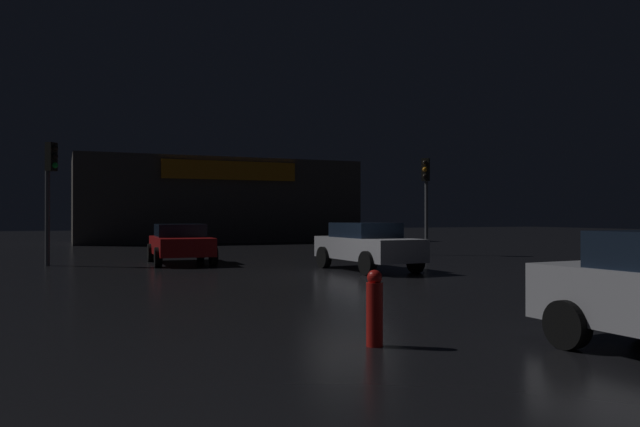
% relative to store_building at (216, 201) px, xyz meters
% --- Properties ---
extents(ground_plane, '(120.00, 120.00, 0.00)m').
position_rel_store_building_xyz_m(ground_plane, '(-2.03, -25.29, -2.70)').
color(ground_plane, black).
extents(store_building, '(18.10, 7.61, 5.39)m').
position_rel_store_building_xyz_m(store_building, '(0.00, 0.00, 0.00)').
color(store_building, '#4C4742').
rests_on(store_building, ground).
extents(traffic_signal_main, '(0.43, 0.42, 4.20)m').
position_rel_store_building_xyz_m(traffic_signal_main, '(-9.95, -18.12, 0.21)').
color(traffic_signal_main, '#595B60').
rests_on(traffic_signal_main, ground).
extents(traffic_signal_opposite, '(0.42, 0.42, 4.19)m').
position_rel_store_building_xyz_m(traffic_signal_opposite, '(4.99, -18.18, 0.26)').
color(traffic_signal_opposite, '#595B60').
rests_on(traffic_signal_opposite, ground).
extents(car_far, '(2.17, 3.98, 1.41)m').
position_rel_store_building_xyz_m(car_far, '(-5.65, -18.80, -1.96)').
color(car_far, '#A51414').
rests_on(car_far, ground).
extents(car_crossing, '(2.12, 4.29, 1.49)m').
position_rel_store_building_xyz_m(car_crossing, '(-0.72, -23.77, -1.91)').
color(car_crossing, '#B7B7BF').
rests_on(car_crossing, ground).
extents(fire_hydrant, '(0.22, 0.22, 1.00)m').
position_rel_store_building_xyz_m(fire_hydrant, '(-5.74, -33.83, -2.20)').
color(fire_hydrant, red).
rests_on(fire_hydrant, ground).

